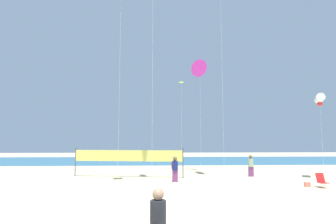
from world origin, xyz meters
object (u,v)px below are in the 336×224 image
mother_figure (158,222)px  beachgoer_sage_shirt (251,165)px  beachgoer_maroon_shirt (173,160)px  folding_beach_chair (322,180)px  kite_magenta_delta (200,69)px  beachgoer_navy_shirt (175,168)px  volleyball_net (128,157)px  kite_lime_diamond (181,84)px  kite_white_tube (320,99)px  beach_handbag (307,185)px

mother_figure → beachgoer_sage_shirt: beachgoer_sage_shirt is taller
beachgoer_maroon_shirt → beachgoer_sage_shirt: beachgoer_sage_shirt is taller
beachgoer_sage_shirt → folding_beach_chair: (2.48, -5.79, -0.48)m
beachgoer_maroon_shirt → folding_beach_chair: (8.46, -12.95, -0.47)m
kite_magenta_delta → beachgoer_navy_shirt: bearing=-115.4°
beachgoer_navy_shirt → volleyball_net: bearing=2.3°
kite_lime_diamond → kite_white_tube: 13.78m
beachgoer_sage_shirt → kite_lime_diamond: bearing=92.3°
beach_handbag → kite_magenta_delta: kite_magenta_delta is taller
mother_figure → beachgoer_navy_shirt: beachgoer_navy_shirt is taller
beachgoer_maroon_shirt → beach_handbag: beachgoer_maroon_shirt is taller
beach_handbag → beachgoer_navy_shirt: bearing=162.2°
beach_handbag → kite_lime_diamond: (-6.84, 12.29, 9.05)m
kite_lime_diamond → kite_white_tube: bearing=-41.9°
mother_figure → beachgoer_sage_shirt: size_ratio=0.97×
beachgoer_sage_shirt → kite_lime_diamond: kite_lime_diamond is taller
volleyball_net → folding_beach_chair: bearing=-24.6°
beachgoer_sage_shirt → beach_handbag: bearing=-106.8°
kite_magenta_delta → beachgoer_sage_shirt: bearing=-42.7°
beachgoer_sage_shirt → volleyball_net: bearing=145.5°
beach_handbag → mother_figure: bearing=-132.0°
beachgoer_navy_shirt → kite_white_tube: bearing=-136.8°
beachgoer_maroon_shirt → beachgoer_sage_shirt: bearing=155.3°
beachgoer_sage_shirt → beach_handbag: beachgoer_sage_shirt is taller
beachgoer_navy_shirt → kite_lime_diamond: (1.42, 9.64, 8.23)m
beachgoer_sage_shirt → beachgoer_navy_shirt: size_ratio=0.98×
beachgoer_sage_shirt → kite_white_tube: (4.90, -2.15, 5.26)m
beachgoer_navy_shirt → beach_handbag: size_ratio=5.02×
beachgoer_maroon_shirt → mother_figure: bearing=110.7°
volleyball_net → beachgoer_maroon_shirt: bearing=59.6°
kite_lime_diamond → beachgoer_navy_shirt: bearing=-98.4°
beachgoer_maroon_shirt → beachgoer_sage_shirt: size_ratio=0.99×
beach_handbag → kite_lime_diamond: bearing=119.1°
folding_beach_chair → kite_magenta_delta: bearing=142.7°
beachgoer_sage_shirt → kite_magenta_delta: bearing=102.9°
beach_handbag → folding_beach_chair: bearing=-24.6°
beachgoer_navy_shirt → kite_lime_diamond: kite_lime_diamond is taller
mother_figure → beachgoer_navy_shirt: (1.39, 13.36, 0.04)m
beachgoer_navy_shirt → kite_magenta_delta: bearing=-75.5°
volleyball_net → kite_lime_diamond: kite_lime_diamond is taller
beachgoer_sage_shirt → kite_lime_diamond: size_ratio=0.18×
mother_figure → kite_magenta_delta: 21.93m
mother_figure → beachgoer_navy_shirt: 13.44m
volleyball_net → kite_white_tube: (15.07, -2.16, 4.56)m
volleyball_net → kite_magenta_delta: kite_magenta_delta is taller
beachgoer_sage_shirt → kite_white_tube: size_ratio=0.27×
kite_magenta_delta → kite_white_tube: bearing=-32.8°
beachgoer_sage_shirt → kite_lime_diamond: 11.87m
beachgoer_navy_shirt → folding_beach_chair: beachgoer_navy_shirt is taller
volleyball_net → kite_lime_diamond: size_ratio=0.93×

